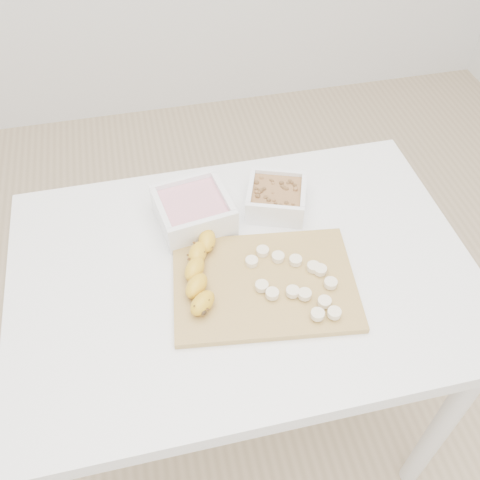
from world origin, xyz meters
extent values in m
plane|color=#C6AD89|center=(0.00, 0.00, 0.00)|extent=(3.50, 3.50, 0.00)
cube|color=white|center=(0.00, 0.00, 0.73)|extent=(1.00, 0.70, 0.04)
cylinder|color=white|center=(0.44, -0.29, 0.35)|extent=(0.05, 0.05, 0.71)
cylinder|color=white|center=(-0.44, 0.29, 0.35)|extent=(0.05, 0.05, 0.71)
cylinder|color=white|center=(0.44, 0.29, 0.35)|extent=(0.05, 0.05, 0.71)
cube|color=white|center=(-0.08, 0.16, 0.79)|extent=(0.18, 0.18, 0.07)
cube|color=pink|center=(-0.08, 0.16, 0.79)|extent=(0.15, 0.15, 0.04)
cube|color=white|center=(0.12, 0.17, 0.78)|extent=(0.17, 0.17, 0.06)
cube|color=brown|center=(0.12, 0.17, 0.78)|extent=(0.14, 0.14, 0.04)
cube|color=tan|center=(0.03, -0.06, 0.76)|extent=(0.41, 0.32, 0.01)
cylinder|color=#F4E2BB|center=(0.02, 0.00, 0.77)|extent=(0.03, 0.03, 0.01)
cylinder|color=#F4E2BB|center=(0.05, 0.02, 0.77)|extent=(0.03, 0.03, 0.01)
cylinder|color=#F4E2BB|center=(0.08, 0.00, 0.77)|extent=(0.03, 0.03, 0.01)
cylinder|color=#F4E2BB|center=(0.11, -0.02, 0.77)|extent=(0.03, 0.03, 0.01)
cylinder|color=#F4E2BB|center=(0.14, -0.05, 0.77)|extent=(0.03, 0.03, 0.01)
cylinder|color=#F4E2BB|center=(0.15, -0.06, 0.77)|extent=(0.03, 0.03, 0.01)
cylinder|color=#F4E2BB|center=(0.16, -0.10, 0.77)|extent=(0.03, 0.03, 0.01)
cylinder|color=#F4E2BB|center=(0.02, -0.07, 0.77)|extent=(0.03, 0.03, 0.01)
cylinder|color=#F4E2BB|center=(0.04, -0.10, 0.77)|extent=(0.03, 0.03, 0.01)
cylinder|color=#F4E2BB|center=(0.08, -0.10, 0.77)|extent=(0.03, 0.03, 0.01)
cylinder|color=#F4E2BB|center=(0.10, -0.11, 0.78)|extent=(0.03, 0.03, 0.01)
cylinder|color=#F4E2BB|center=(0.13, -0.14, 0.78)|extent=(0.03, 0.03, 0.01)
cylinder|color=#F4E2BB|center=(0.14, -0.17, 0.78)|extent=(0.03, 0.03, 0.01)
cylinder|color=#F4E2BB|center=(0.11, -0.16, 0.78)|extent=(0.03, 0.03, 0.01)
camera|label=1|loc=(-0.17, -0.71, 1.65)|focal=40.00mm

